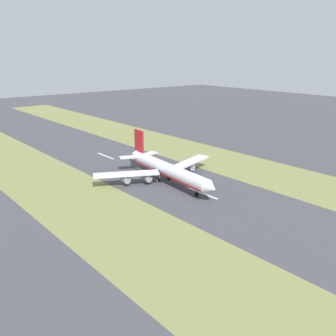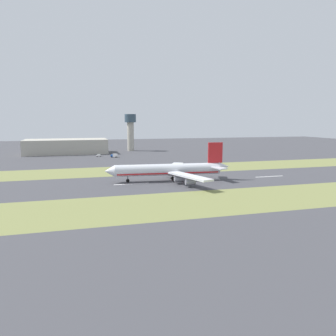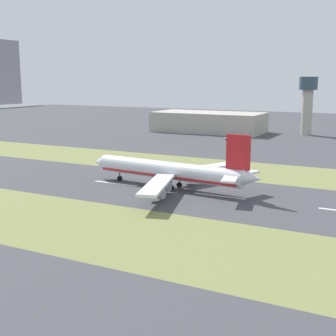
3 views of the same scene
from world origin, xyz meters
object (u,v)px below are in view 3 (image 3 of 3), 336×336
object	(u,v)px
control_tower	(308,99)
apron_car	(228,138)
terminal_building	(208,122)
airplane_main_jet	(173,171)
service_truck	(242,140)

from	to	relation	value
control_tower	apron_car	size ratio (longest dim) A/B	8.75
terminal_building	apron_car	distance (m)	45.23
terminal_building	control_tower	bearing A→B (deg)	-78.38
terminal_building	apron_car	xyz separation A→B (m)	(-35.00, -28.03, -5.97)
apron_car	airplane_main_jet	bearing A→B (deg)	-167.90
control_tower	apron_car	distance (m)	65.10
terminal_building	control_tower	size ratio (longest dim) A/B	2.00
terminal_building	service_truck	world-z (taller)	terminal_building
airplane_main_jet	service_truck	bearing A→B (deg)	7.39
airplane_main_jet	service_truck	xyz separation A→B (m)	(121.22, 15.73, -4.36)
airplane_main_jet	control_tower	xyz separation A→B (m)	(180.65, -8.78, 17.73)
airplane_main_jet	apron_car	size ratio (longest dim) A/B	15.27
terminal_building	control_tower	xyz separation A→B (m)	(13.39, -65.15, 16.77)
terminal_building	control_tower	distance (m)	68.60
service_truck	apron_car	world-z (taller)	service_truck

